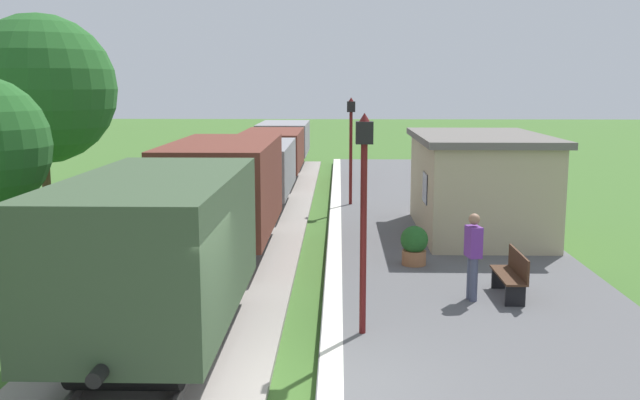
# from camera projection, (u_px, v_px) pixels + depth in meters

# --- Properties ---
(platform_slab) EXTENTS (6.00, 60.00, 0.25)m
(platform_slab) POSITION_uv_depth(u_px,v_px,m) (532.00, 397.00, 9.84)
(platform_slab) COLOR #565659
(platform_slab) RESTS_ON ground
(platform_edge_stripe) EXTENTS (0.36, 60.00, 0.01)m
(platform_edge_stripe) POSITION_uv_depth(u_px,v_px,m) (331.00, 386.00, 9.89)
(platform_edge_stripe) COLOR silver
(platform_edge_stripe) RESTS_ON platform_slab
(track_ballast) EXTENTS (3.80, 60.00, 0.12)m
(track_ballast) POSITION_uv_depth(u_px,v_px,m) (132.00, 396.00, 10.00)
(track_ballast) COLOR gray
(track_ballast) RESTS_ON ground
(rail_near) EXTENTS (0.07, 60.00, 0.14)m
(rail_near) POSITION_uv_depth(u_px,v_px,m) (183.00, 388.00, 9.96)
(rail_near) COLOR slate
(rail_near) RESTS_ON track_ballast
(rail_far) EXTENTS (0.07, 60.00, 0.14)m
(rail_far) POSITION_uv_depth(u_px,v_px,m) (81.00, 387.00, 10.00)
(rail_far) COLOR slate
(rail_far) RESTS_ON track_ballast
(freight_train) EXTENTS (2.50, 32.60, 2.72)m
(freight_train) POSITION_uv_depth(u_px,v_px,m) (251.00, 172.00, 23.40)
(freight_train) COLOR #384C33
(freight_train) RESTS_ON rail_near
(station_hut) EXTENTS (3.50, 5.80, 2.78)m
(station_hut) POSITION_uv_depth(u_px,v_px,m) (478.00, 183.00, 19.87)
(station_hut) COLOR tan
(station_hut) RESTS_ON platform_slab
(bench_near_hut) EXTENTS (0.42, 1.50, 0.91)m
(bench_near_hut) POSITION_uv_depth(u_px,v_px,m) (512.00, 274.00, 13.94)
(bench_near_hut) COLOR #422819
(bench_near_hut) RESTS_ON platform_slab
(bench_down_platform) EXTENTS (0.42, 1.50, 0.91)m
(bench_down_platform) POSITION_uv_depth(u_px,v_px,m) (439.00, 193.00, 24.13)
(bench_down_platform) COLOR #422819
(bench_down_platform) RESTS_ON platform_slab
(person_waiting) EXTENTS (0.31, 0.42, 1.71)m
(person_waiting) POSITION_uv_depth(u_px,v_px,m) (473.00, 253.00, 13.68)
(person_waiting) COLOR #474C66
(person_waiting) RESTS_ON platform_slab
(potted_planter) EXTENTS (0.64, 0.64, 0.92)m
(potted_planter) POSITION_uv_depth(u_px,v_px,m) (414.00, 245.00, 16.44)
(potted_planter) COLOR #9E6642
(potted_planter) RESTS_ON platform_slab
(lamp_post_near) EXTENTS (0.28, 0.28, 3.70)m
(lamp_post_near) POSITION_uv_depth(u_px,v_px,m) (364.00, 183.00, 11.59)
(lamp_post_near) COLOR #591414
(lamp_post_near) RESTS_ON platform_slab
(lamp_post_far) EXTENTS (0.28, 0.28, 3.70)m
(lamp_post_far) POSITION_uv_depth(u_px,v_px,m) (351.00, 131.00, 24.39)
(lamp_post_far) COLOR #591414
(lamp_post_far) RESTS_ON platform_slab
(tree_trackside_far) EXTENTS (4.79, 4.79, 6.63)m
(tree_trackside_far) POSITION_uv_depth(u_px,v_px,m) (41.00, 89.00, 22.77)
(tree_trackside_far) COLOR #4C3823
(tree_trackside_far) RESTS_ON ground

